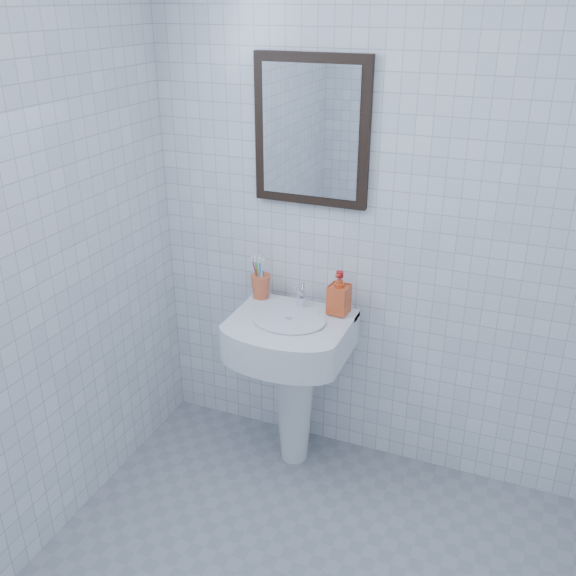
% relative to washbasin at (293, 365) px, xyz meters
% --- Properties ---
extents(wall_back, '(2.20, 0.02, 2.50)m').
position_rel_washbasin_xyz_m(wall_back, '(0.36, 0.22, 0.72)').
color(wall_back, white).
rests_on(wall_back, ground).
extents(washbasin, '(0.52, 0.38, 0.79)m').
position_rel_washbasin_xyz_m(washbasin, '(0.00, 0.00, 0.00)').
color(washbasin, white).
rests_on(washbasin, ground).
extents(faucet, '(0.05, 0.10, 0.12)m').
position_rel_washbasin_xyz_m(faucet, '(-0.00, 0.09, 0.30)').
color(faucet, silver).
rests_on(faucet, washbasin).
extents(toothbrush_cup, '(0.11, 0.11, 0.11)m').
position_rel_washbasin_xyz_m(toothbrush_cup, '(-0.21, 0.11, 0.31)').
color(toothbrush_cup, '#E66138').
rests_on(toothbrush_cup, washbasin).
extents(soap_dispenser, '(0.09, 0.10, 0.19)m').
position_rel_washbasin_xyz_m(soap_dispenser, '(0.18, 0.10, 0.35)').
color(soap_dispenser, red).
rests_on(soap_dispenser, washbasin).
extents(wall_mirror, '(0.50, 0.04, 0.62)m').
position_rel_washbasin_xyz_m(wall_mirror, '(-0.00, 0.20, 1.02)').
color(wall_mirror, black).
rests_on(wall_mirror, wall_back).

